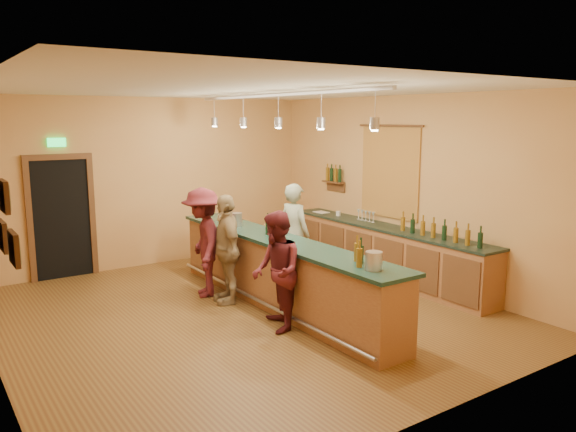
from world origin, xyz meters
TOP-DOWN VIEW (x-y plane):
  - floor at (0.00, 0.00)m, footprint 7.00×7.00m
  - ceiling at (0.00, 0.00)m, footprint 6.50×7.00m
  - wall_back at (0.00, 3.50)m, footprint 6.50×0.02m
  - wall_front at (0.00, -3.50)m, footprint 6.50×0.02m
  - wall_right at (3.25, 0.00)m, footprint 0.02×7.00m
  - doorway at (-1.70, 3.47)m, footprint 1.15×0.09m
  - tapestry at (3.23, 0.40)m, footprint 0.03×1.40m
  - bottle_shelf at (3.17, 1.90)m, footprint 0.17×0.55m
  - back_counter at (2.97, 0.18)m, footprint 0.60×4.55m
  - tasting_bar at (0.59, -0.00)m, footprint 0.73×5.10m
  - pendant_track at (0.59, -0.00)m, footprint 0.11×4.60m
  - bartender at (1.49, 0.86)m, footprint 0.52×0.70m
  - customer_a at (0.04, -0.78)m, footprint 0.86×0.95m
  - customer_b at (0.04, 0.62)m, footprint 0.63×1.05m
  - customer_c at (-0.10, 1.12)m, footprint 0.98×1.27m
  - bar_stool at (1.92, 2.20)m, footprint 0.38×0.38m

SIDE VIEW (x-z plane):
  - floor at x=0.00m, z-range 0.00..0.00m
  - back_counter at x=2.97m, z-range -0.15..1.12m
  - tasting_bar at x=0.59m, z-range -0.08..1.30m
  - bar_stool at x=1.92m, z-range 0.24..1.02m
  - customer_a at x=0.04m, z-range 0.00..1.61m
  - customer_b at x=0.04m, z-range 0.00..1.68m
  - bartender at x=1.49m, z-range 0.00..1.73m
  - customer_c at x=-0.10m, z-range 0.00..1.74m
  - doorway at x=-1.70m, z-range -0.11..2.36m
  - wall_back at x=0.00m, z-range 0.00..3.20m
  - wall_front at x=0.00m, z-range 0.00..3.20m
  - wall_right at x=3.25m, z-range 0.00..3.20m
  - bottle_shelf at x=3.17m, z-range 1.39..1.94m
  - tapestry at x=3.23m, z-range 1.05..2.65m
  - pendant_track at x=0.59m, z-range 2.73..3.24m
  - ceiling at x=0.00m, z-range 3.19..3.21m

